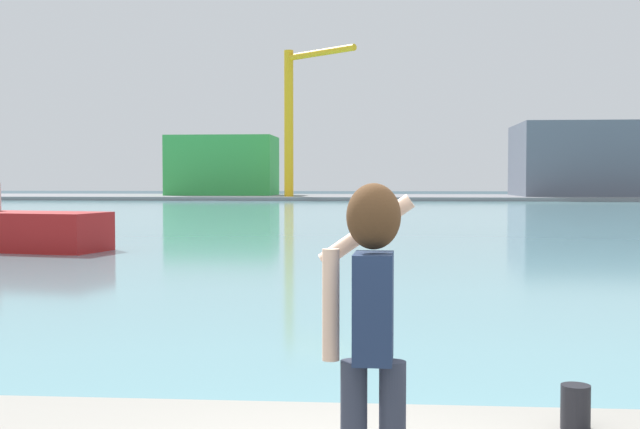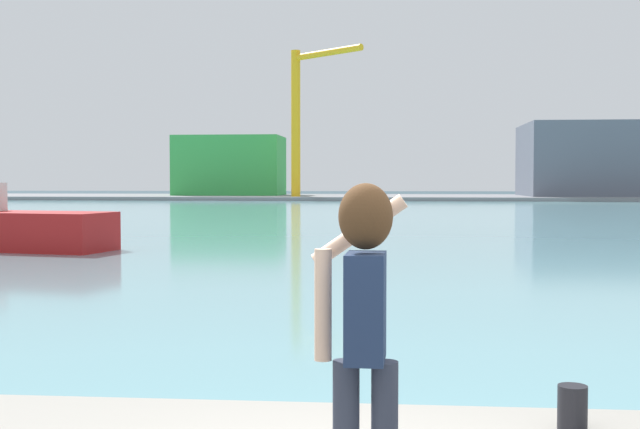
% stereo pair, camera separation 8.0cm
% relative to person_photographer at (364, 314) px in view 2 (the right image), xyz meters
% --- Properties ---
extents(ground_plane, '(220.00, 220.00, 0.00)m').
position_rel_person_photographer_xyz_m(ground_plane, '(0.06, 50.19, -1.53)').
color(ground_plane, '#334751').
extents(harbor_water, '(140.00, 100.00, 0.02)m').
position_rel_person_photographer_xyz_m(harbor_water, '(0.06, 52.19, -1.52)').
color(harbor_water, '#6BA8B2').
rests_on(harbor_water, ground_plane).
extents(far_shore_dock, '(140.00, 20.00, 0.42)m').
position_rel_person_photographer_xyz_m(far_shore_dock, '(0.06, 92.19, -1.33)').
color(far_shore_dock, gray).
rests_on(far_shore_dock, ground_plane).
extents(person_photographer, '(0.53, 0.55, 1.74)m').
position_rel_person_photographer_xyz_m(person_photographer, '(0.00, 0.00, 0.00)').
color(person_photographer, '#2D3342').
rests_on(person_photographer, quay_promenade).
extents(harbor_bollard, '(0.21, 0.21, 0.31)m').
position_rel_person_photographer_xyz_m(harbor_bollard, '(1.41, 1.64, -0.91)').
color(harbor_bollard, black).
rests_on(harbor_bollard, quay_promenade).
extents(warehouse_left, '(12.52, 8.32, 7.04)m').
position_rel_person_photographer_xyz_m(warehouse_left, '(-19.65, 93.87, 2.40)').
color(warehouse_left, green).
rests_on(warehouse_left, far_shore_dock).
extents(warehouse_right, '(13.95, 13.44, 8.19)m').
position_rel_person_photographer_xyz_m(warehouse_right, '(21.79, 92.34, 2.98)').
color(warehouse_right, slate).
rests_on(warehouse_right, far_shore_dock).
extents(port_crane, '(8.10, 7.29, 15.84)m').
position_rel_person_photographer_xyz_m(port_crane, '(-9.79, 84.48, 8.46)').
color(port_crane, yellow).
rests_on(port_crane, far_shore_dock).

